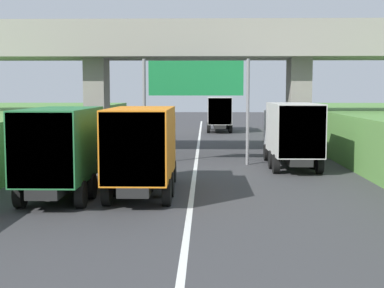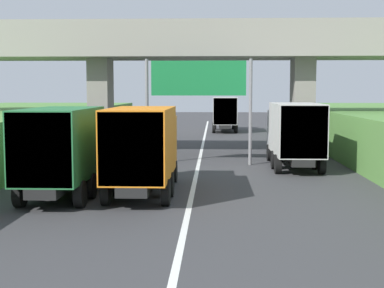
{
  "view_description": "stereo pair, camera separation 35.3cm",
  "coord_description": "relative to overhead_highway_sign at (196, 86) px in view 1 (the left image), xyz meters",
  "views": [
    {
      "loc": [
        0.53,
        -4.77,
        4.1
      ],
      "look_at": [
        0.0,
        16.83,
        2.0
      ],
      "focal_mm": 51.67,
      "sensor_mm": 36.0,
      "label": 1
    },
    {
      "loc": [
        0.88,
        -4.76,
        4.1
      ],
      "look_at": [
        0.0,
        16.83,
        2.0
      ],
      "focal_mm": 51.67,
      "sensor_mm": 36.0,
      "label": 2
    }
  ],
  "objects": [
    {
      "name": "truck_green",
      "position": [
        -4.88,
        -9.23,
        -2.41
      ],
      "size": [
        2.44,
        7.3,
        3.44
      ],
      "color": "black",
      "rests_on": "ground"
    },
    {
      "name": "truck_silver",
      "position": [
        5.09,
        -0.98,
        -2.41
      ],
      "size": [
        2.44,
        7.3,
        3.44
      ],
      "color": "black",
      "rests_on": "ground"
    },
    {
      "name": "overhead_highway_sign",
      "position": [
        0.0,
        0.0,
        0.0
      ],
      "size": [
        5.88,
        0.18,
        5.82
      ],
      "color": "slate",
      "rests_on": "ground"
    },
    {
      "name": "lane_centre_stripe",
      "position": [
        0.0,
        -1.16,
        -4.34
      ],
      "size": [
        0.2,
        88.96,
        0.01
      ],
      "primitive_type": "cube",
      "color": "white",
      "rests_on": "ground"
    },
    {
      "name": "truck_orange",
      "position": [
        -1.91,
        -8.79,
        -2.41
      ],
      "size": [
        2.44,
        7.3,
        3.44
      ],
      "color": "black",
      "rests_on": "ground"
    },
    {
      "name": "car_black",
      "position": [
        -5.08,
        16.62,
        -3.49
      ],
      "size": [
        1.86,
        4.1,
        1.72
      ],
      "color": "black",
      "rests_on": "ground"
    },
    {
      "name": "construction_barrel_2",
      "position": [
        -6.64,
        -8.99,
        -3.89
      ],
      "size": [
        0.57,
        0.57,
        0.9
      ],
      "color": "orange",
      "rests_on": "ground"
    },
    {
      "name": "overpass_bridge",
      "position": [
        0.0,
        4.96,
        2.0
      ],
      "size": [
        40.0,
        4.8,
        8.32
      ],
      "color": "gray",
      "rests_on": "ground"
    },
    {
      "name": "truck_white",
      "position": [
        1.89,
        25.04,
        -2.41
      ],
      "size": [
        2.44,
        7.3,
        3.44
      ],
      "color": "black",
      "rests_on": "ground"
    }
  ]
}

